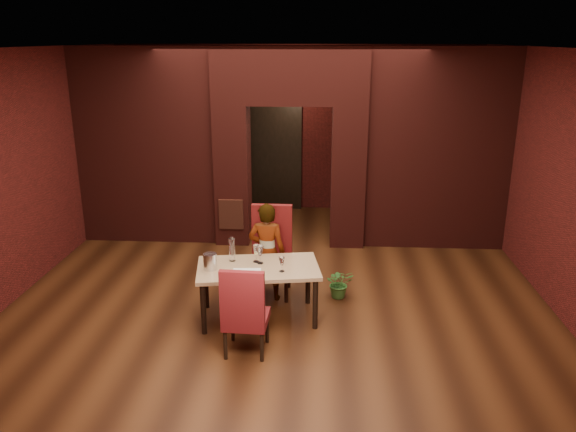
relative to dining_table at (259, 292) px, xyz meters
name	(u,v)px	position (x,y,z in m)	size (l,w,h in m)	color
floor	(281,292)	(0.22, 0.75, -0.34)	(8.00, 8.00, 0.00)	#482612
ceiling	(280,48)	(0.22, 0.75, 2.86)	(7.00, 8.00, 0.04)	silver
wall_back	(296,129)	(0.22, 4.75, 1.26)	(7.00, 0.04, 3.20)	maroon
wall_front	(230,337)	(0.22, -3.25, 1.26)	(7.00, 0.04, 3.20)	maroon
wall_left	(17,174)	(-3.28, 0.75, 1.26)	(0.04, 8.00, 3.20)	maroon
wall_right	(561,182)	(3.72, 0.75, 1.26)	(0.04, 8.00, 3.20)	maroon
pillar_left	(233,175)	(-0.73, 2.75, 0.81)	(0.55, 0.55, 2.30)	maroon
pillar_right	(348,176)	(1.17, 2.75, 0.81)	(0.55, 0.55, 2.30)	maroon
lintel	(290,76)	(0.22, 2.75, 2.41)	(2.45, 0.55, 0.90)	maroon
wing_wall_left	(147,147)	(-2.14, 2.75, 1.26)	(2.27, 0.35, 3.20)	maroon
wing_wall_right	(438,150)	(2.58, 2.75, 1.26)	(2.27, 0.35, 3.20)	maroon
vent_panel	(231,214)	(-0.73, 2.46, 0.21)	(0.40, 0.03, 0.50)	#98422C
rear_door	(276,157)	(-0.18, 4.69, 0.71)	(0.90, 0.08, 2.10)	black
rear_door_frame	(276,157)	(-0.18, 4.65, 0.71)	(1.02, 0.04, 2.22)	black
dining_table	(259,292)	(0.00, 0.00, 0.00)	(1.46, 0.82, 0.68)	tan
chair_far	(270,253)	(0.09, 0.67, 0.26)	(0.54, 0.54, 1.20)	maroon
chair_near	(246,308)	(-0.04, -0.78, 0.18)	(0.47, 0.47, 1.04)	maroon
person_seated	(267,252)	(0.05, 0.55, 0.32)	(0.48, 0.32, 1.32)	silver
wine_glass_a	(256,254)	(-0.04, 0.15, 0.45)	(0.09, 0.09, 0.22)	white
wine_glass_b	(260,255)	(0.01, 0.10, 0.45)	(0.09, 0.09, 0.22)	white
wine_glass_c	(282,264)	(0.30, -0.13, 0.43)	(0.07, 0.07, 0.18)	white
tasting_sheet	(247,272)	(-0.11, -0.19, 0.34)	(0.33, 0.24, 0.00)	white
wine_bucket	(210,262)	(-0.56, -0.12, 0.44)	(0.16, 0.16, 0.20)	silver
water_bottle	(232,249)	(-0.34, 0.16, 0.50)	(0.07, 0.07, 0.31)	white
potted_plant	(340,283)	(1.01, 0.64, -0.14)	(0.37, 0.32, 0.41)	#36702C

